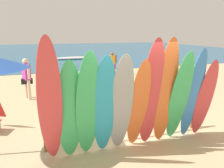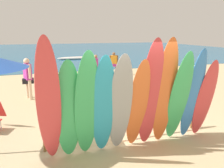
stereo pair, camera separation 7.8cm
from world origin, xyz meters
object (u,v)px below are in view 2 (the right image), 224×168
surfboard_green_1 (69,111)px  beachgoer_photographing (107,79)px  surfboard_grey_4 (120,105)px  beachgoer_near_rack (96,66)px  surfboard_orange_5 (138,105)px  distant_boat (77,58)px  surfboard_red_0 (49,104)px  surfboard_green_8 (179,98)px  surfboard_green_2 (87,106)px  surfboard_red_10 (205,99)px  beachgoer_midbeach (114,62)px  surfboard_orange_7 (165,93)px  surfboard_blue_9 (193,95)px  surfboard_red_6 (151,95)px  beachgoer_strolling (28,76)px  surfboard_teal_3 (103,106)px  surfboard_rack (126,118)px

surfboard_green_1 → beachgoer_photographing: bearing=59.6°
surfboard_grey_4 → beachgoer_near_rack: 7.93m
surfboard_orange_5 → distant_boat: size_ratio=0.56×
surfboard_red_0 → surfboard_green_8: 3.01m
surfboard_green_2 → surfboard_red_10: 3.04m
surfboard_red_0 → surfboard_green_2: bearing=8.5°
surfboard_red_10 → beachgoer_midbeach: bearing=83.6°
surfboard_grey_4 → surfboard_orange_5: bearing=9.4°
surfboard_grey_4 → beachgoer_midbeach: (2.91, 9.01, -0.30)m
beachgoer_near_rack → surfboard_orange_7: bearing=26.0°
surfboard_blue_9 → surfboard_red_10: 0.40m
surfboard_orange_7 → surfboard_green_8: (0.37, -0.04, -0.15)m
surfboard_red_6 → beachgoer_strolling: (-2.86, 5.13, -0.33)m
surfboard_red_10 → distant_boat: bearing=88.3°
surfboard_green_2 → surfboard_orange_7: bearing=-2.2°
surfboard_teal_3 → beachgoer_strolling: (-1.73, 5.16, -0.17)m
beachgoer_midbeach → surfboard_orange_7: bearing=91.3°
surfboard_orange_7 → beachgoer_midbeach: size_ratio=1.79×
surfboard_orange_5 → surfboard_red_6: size_ratio=0.84×
surfboard_red_6 → beachgoer_midbeach: bearing=76.4°
beachgoer_photographing → surfboard_green_2: bearing=10.4°
surfboard_orange_7 → beachgoer_strolling: (-3.24, 5.14, -0.33)m
surfboard_green_1 → beachgoer_strolling: 5.19m
surfboard_rack → beachgoer_strolling: bearing=118.5°
beachgoer_strolling → surfboard_blue_9: bearing=17.1°
surfboard_teal_3 → distant_boat: bearing=86.2°
surfboard_orange_5 → surfboard_red_10: bearing=-3.9°
surfboard_orange_7 → surfboard_green_1: bearing=-178.7°
beachgoer_near_rack → distant_boat: 10.51m
surfboard_red_0 → surfboard_blue_9: 3.43m
distant_boat → surfboard_red_6: bearing=-94.1°
surfboard_orange_7 → beachgoer_photographing: surfboard_orange_7 is taller
surfboard_red_10 → distant_boat: surfboard_red_10 is taller
surfboard_red_6 → surfboard_red_10: surfboard_red_6 is taller
surfboard_red_6 → surfboard_red_10: size_ratio=1.24×
beachgoer_strolling → distant_boat: 13.75m
surfboard_green_1 → beachgoer_near_rack: (2.54, 7.70, -0.25)m
surfboard_orange_7 → surfboard_red_10: size_ratio=1.24×
surfboard_rack → surfboard_orange_7: bearing=-36.6°
surfboard_green_8 → beachgoer_midbeach: bearing=82.9°
surfboard_rack → surfboard_red_0: 2.14m
beachgoer_near_rack → surfboard_orange_5: bearing=20.9°
surfboard_red_0 → surfboard_teal_3: size_ratio=1.18×
surfboard_blue_9 → distant_boat: size_ratio=0.61×
surfboard_orange_7 → surfboard_teal_3: bearing=-176.7°
surfboard_red_0 → surfboard_green_8: bearing=4.2°
surfboard_red_6 → surfboard_grey_4: bearing=-175.9°
surfboard_red_0 → surfboard_red_6: 2.26m
surfboard_red_10 → surfboard_rack: bearing=161.3°
surfboard_orange_7 → beachgoer_photographing: size_ratio=1.63×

